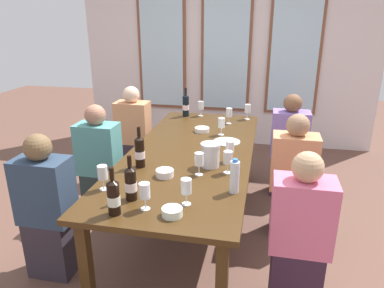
# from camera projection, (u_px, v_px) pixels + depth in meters

# --- Properties ---
(ground_plane) EXTENTS (12.00, 12.00, 0.00)m
(ground_plane) POSITION_uv_depth(u_px,v_px,m) (191.00, 224.00, 3.40)
(ground_plane) COLOR brown
(back_wall_with_windows) EXTENTS (4.26, 0.10, 2.90)m
(back_wall_with_windows) POSITION_uv_depth(u_px,v_px,m) (226.00, 46.00, 5.15)
(back_wall_with_windows) COLOR silver
(back_wall_with_windows) RESTS_ON ground
(dining_table) EXTENTS (1.06, 2.54, 0.74)m
(dining_table) POSITION_uv_depth(u_px,v_px,m) (191.00, 157.00, 3.17)
(dining_table) COLOR #412A12
(dining_table) RESTS_ON ground
(white_plate_0) EXTENTS (0.25, 0.25, 0.01)m
(white_plate_0) POSITION_uv_depth(u_px,v_px,m) (227.00, 142.00, 3.36)
(white_plate_0) COLOR white
(white_plate_0) RESTS_ON dining_table
(metal_pitcher) EXTENTS (0.16, 0.16, 0.19)m
(metal_pitcher) POSITION_uv_depth(u_px,v_px,m) (210.00, 155.00, 2.80)
(metal_pitcher) COLOR silver
(metal_pitcher) RESTS_ON dining_table
(wine_bottle_0) EXTENTS (0.08, 0.08, 0.33)m
(wine_bottle_0) POSITION_uv_depth(u_px,v_px,m) (186.00, 105.00, 4.19)
(wine_bottle_0) COLOR black
(wine_bottle_0) RESTS_ON dining_table
(wine_bottle_1) EXTENTS (0.08, 0.08, 0.30)m
(wine_bottle_1) POSITION_uv_depth(u_px,v_px,m) (131.00, 183.00, 2.28)
(wine_bottle_1) COLOR black
(wine_bottle_1) RESTS_ON dining_table
(wine_bottle_2) EXTENTS (0.08, 0.08, 0.33)m
(wine_bottle_2) POSITION_uv_depth(u_px,v_px,m) (140.00, 152.00, 2.78)
(wine_bottle_2) COLOR black
(wine_bottle_2) RESTS_ON dining_table
(wine_bottle_3) EXTENTS (0.08, 0.08, 0.30)m
(wine_bottle_3) POSITION_uv_depth(u_px,v_px,m) (114.00, 197.00, 2.11)
(wine_bottle_3) COLOR black
(wine_bottle_3) RESTS_ON dining_table
(tasting_bowl_0) EXTENTS (0.13, 0.13, 0.05)m
(tasting_bowl_0) POSITION_uv_depth(u_px,v_px,m) (165.00, 173.00, 2.64)
(tasting_bowl_0) COLOR white
(tasting_bowl_0) RESTS_ON dining_table
(tasting_bowl_1) EXTENTS (0.15, 0.15, 0.04)m
(tasting_bowl_1) POSITION_uv_depth(u_px,v_px,m) (202.00, 130.00, 3.66)
(tasting_bowl_1) COLOR white
(tasting_bowl_1) RESTS_ON dining_table
(tasting_bowl_2) EXTENTS (0.13, 0.13, 0.05)m
(tasting_bowl_2) POSITION_uv_depth(u_px,v_px,m) (172.00, 212.00, 2.12)
(tasting_bowl_2) COLOR white
(tasting_bowl_2) RESTS_ON dining_table
(water_bottle) EXTENTS (0.06, 0.06, 0.24)m
(water_bottle) POSITION_uv_depth(u_px,v_px,m) (235.00, 177.00, 2.38)
(water_bottle) COLOR white
(water_bottle) RESTS_ON dining_table
(wine_glass_0) EXTENTS (0.07, 0.07, 0.17)m
(wine_glass_0) POSITION_uv_depth(u_px,v_px,m) (228.00, 159.00, 2.67)
(wine_glass_0) COLOR white
(wine_glass_0) RESTS_ON dining_table
(wine_glass_1) EXTENTS (0.07, 0.07, 0.17)m
(wine_glass_1) POSITION_uv_depth(u_px,v_px,m) (221.00, 123.00, 3.53)
(wine_glass_1) COLOR white
(wine_glass_1) RESTS_ON dining_table
(wine_glass_2) EXTENTS (0.07, 0.07, 0.17)m
(wine_glass_2) POSITION_uv_depth(u_px,v_px,m) (248.00, 109.00, 4.06)
(wine_glass_2) COLOR white
(wine_glass_2) RESTS_ON dining_table
(wine_glass_3) EXTENTS (0.07, 0.07, 0.17)m
(wine_glass_3) POSITION_uv_depth(u_px,v_px,m) (145.00, 191.00, 2.16)
(wine_glass_3) COLOR white
(wine_glass_3) RESTS_ON dining_table
(wine_glass_4) EXTENTS (0.07, 0.07, 0.17)m
(wine_glass_4) POSITION_uv_depth(u_px,v_px,m) (103.00, 174.00, 2.41)
(wine_glass_4) COLOR white
(wine_glass_4) RESTS_ON dining_table
(wine_glass_5) EXTENTS (0.07, 0.07, 0.17)m
(wine_glass_5) POSITION_uv_depth(u_px,v_px,m) (201.00, 106.00, 4.20)
(wine_glass_5) COLOR white
(wine_glass_5) RESTS_ON dining_table
(wine_glass_6) EXTENTS (0.07, 0.07, 0.17)m
(wine_glass_6) POSITION_uv_depth(u_px,v_px,m) (230.00, 148.00, 2.88)
(wine_glass_6) COLOR white
(wine_glass_6) RESTS_ON dining_table
(wine_glass_7) EXTENTS (0.07, 0.07, 0.17)m
(wine_glass_7) POSITION_uv_depth(u_px,v_px,m) (186.00, 187.00, 2.22)
(wine_glass_7) COLOR white
(wine_glass_7) RESTS_ON dining_table
(wine_glass_8) EXTENTS (0.07, 0.07, 0.17)m
(wine_glass_8) POSITION_uv_depth(u_px,v_px,m) (199.00, 160.00, 2.63)
(wine_glass_8) COLOR white
(wine_glass_8) RESTS_ON dining_table
(wine_glass_9) EXTENTS (0.07, 0.07, 0.17)m
(wine_glass_9) POSITION_uv_depth(u_px,v_px,m) (229.00, 113.00, 3.90)
(wine_glass_9) COLOR white
(wine_glass_9) RESTS_ON dining_table
(seated_person_0) EXTENTS (0.38, 0.24, 1.11)m
(seated_person_0) POSITION_uv_depth(u_px,v_px,m) (134.00, 136.00, 4.22)
(seated_person_0) COLOR #322732
(seated_person_0) RESTS_ON ground
(seated_person_1) EXTENTS (0.38, 0.24, 1.11)m
(seated_person_1) POSITION_uv_depth(u_px,v_px,m) (289.00, 148.00, 3.82)
(seated_person_1) COLOR #3A2543
(seated_person_1) RESTS_ON ground
(seated_person_2) EXTENTS (0.38, 0.24, 1.11)m
(seated_person_2) POSITION_uv_depth(u_px,v_px,m) (47.00, 211.00, 2.60)
(seated_person_2) COLOR #312A34
(seated_person_2) RESTS_ON ground
(seated_person_3) EXTENTS (0.38, 0.24, 1.11)m
(seated_person_3) POSITION_uv_depth(u_px,v_px,m) (299.00, 238.00, 2.29)
(seated_person_3) COLOR #382134
(seated_person_3) RESTS_ON ground
(seated_person_4) EXTENTS (0.38, 0.24, 1.11)m
(seated_person_4) POSITION_uv_depth(u_px,v_px,m) (100.00, 165.00, 3.39)
(seated_person_4) COLOR #293835
(seated_person_4) RESTS_ON ground
(seated_person_5) EXTENTS (0.38, 0.24, 1.11)m
(seated_person_5) POSITION_uv_depth(u_px,v_px,m) (292.00, 180.00, 3.09)
(seated_person_5) COLOR #25273E
(seated_person_5) RESTS_ON ground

